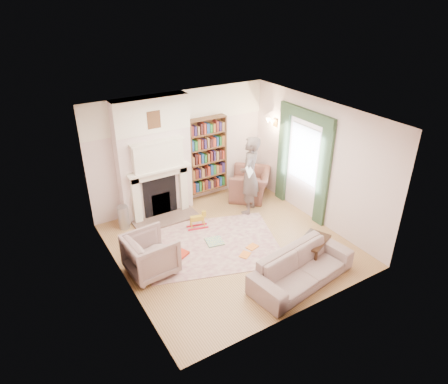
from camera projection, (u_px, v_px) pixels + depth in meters
floor at (230, 245)px, 8.44m from camera, size 4.50×4.50×0.00m
ceiling at (231, 116)px, 7.14m from camera, size 4.50×4.50×0.00m
wall_back at (180, 149)px, 9.50m from camera, size 4.50×0.00×4.50m
wall_front at (309, 242)px, 6.09m from camera, size 4.50×0.00×4.50m
wall_left at (118, 217)px, 6.76m from camera, size 0.00×4.50×4.50m
wall_right at (317, 162)px, 8.83m from camera, size 0.00×4.50×4.50m
fireplace at (154, 159)px, 9.00m from camera, size 1.70×0.58×2.80m
bookcase at (207, 155)px, 9.80m from camera, size 1.00×0.24×1.85m
window at (304, 154)px, 9.10m from camera, size 0.02×0.90×1.30m
curtain_left at (324, 176)px, 8.67m from camera, size 0.07×0.32×2.40m
curtain_right at (283, 155)px, 9.73m from camera, size 0.07×0.32×2.40m
pelmet at (307, 115)px, 8.65m from camera, size 0.09×1.70×0.24m
wall_sconce at (269, 124)px, 9.63m from camera, size 0.20×0.24×0.24m
rug at (213, 244)px, 8.44m from camera, size 3.22×2.82×0.01m
armchair_reading at (250, 184)px, 10.20m from camera, size 1.43×1.45×0.71m
armchair_left at (151, 254)px, 7.48m from camera, size 0.94×0.92×0.80m
sofa at (302, 268)px, 7.27m from camera, size 2.17×1.11×0.61m
man_reading at (250, 176)px, 9.26m from camera, size 0.82×0.79×1.90m
newspaper at (249, 170)px, 8.93m from camera, size 0.34×0.31×0.24m
coffee_table at (313, 249)px, 7.92m from camera, size 0.82×0.70×0.45m
paraffin_heater at (124, 217)px, 8.90m from camera, size 0.26×0.26×0.55m
rocking_horse at (197, 220)px, 8.92m from camera, size 0.50×0.30×0.41m
board_game at (214, 242)px, 8.50m from camera, size 0.41×0.41×0.03m
game_box_lid at (181, 255)px, 8.07m from camera, size 0.39×0.34×0.05m
comic_annuals at (249, 251)px, 8.22m from camera, size 0.57×0.41×0.02m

